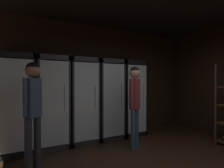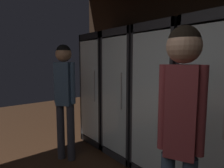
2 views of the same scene
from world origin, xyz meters
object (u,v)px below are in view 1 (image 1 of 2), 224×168
Objects in this scene: cooler_far_left at (17,104)px; shopper_near at (135,96)px; cooler_far_right at (129,98)px; cooler_left at (52,102)px; shopper_far at (33,103)px; cooler_center at (81,101)px; cooler_right at (107,100)px.

cooler_far_left is 1.13× the size of shopper_near.
cooler_far_left is 1.00× the size of cooler_far_right.
shopper_far is at bearing -115.68° from cooler_left.
cooler_far_right is 1.13× the size of shopper_near.
cooler_left and cooler_far_right have the same top height.
cooler_center is at bearing 39.76° from shopper_far.
cooler_far_left is 1.00× the size of cooler_right.
cooler_center is at bearing -0.03° from cooler_left.
cooler_right is 1.13× the size of shopper_far.
cooler_far_right is at bearing -0.05° from cooler_right.
cooler_center is at bearing -179.93° from cooler_far_right.
shopper_far is (-1.75, -0.91, 0.11)m from cooler_right.
shopper_near is 1.00× the size of shopper_far.
cooler_right reaches higher than shopper_far.
cooler_right is at bearing 0.08° from cooler_left.
cooler_center is (0.66, -0.00, 0.00)m from cooler_left.
shopper_near is 1.90m from shopper_far.
cooler_far_right is at bearing 0.07° from cooler_center.
cooler_center is 1.00× the size of cooler_far_right.
cooler_center is (1.32, -0.00, 0.01)m from cooler_far_left.
cooler_far_left is 1.00× the size of cooler_center.
cooler_center is 1.13× the size of shopper_far.
cooler_right is at bearing -0.01° from cooler_far_left.
cooler_far_left is 0.66m from cooler_left.
cooler_far_right is (1.32, 0.00, -0.00)m from cooler_center.
cooler_center is 1.13× the size of shopper_near.
cooler_left and cooler_center have the same top height.
cooler_far_left and cooler_far_right have the same top height.
shopper_far is at bearing -140.24° from cooler_center.
cooler_far_right is 2.58m from shopper_far.
cooler_far_right is 1.11m from shopper_near.
cooler_far_left is at bearing 179.99° from cooler_right.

